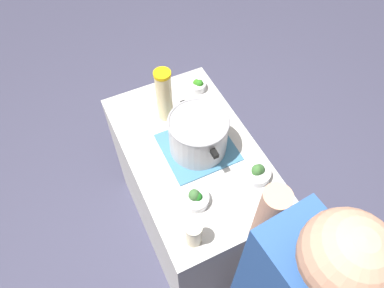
{
  "coord_description": "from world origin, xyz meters",
  "views": [
    {
      "loc": [
        0.9,
        -0.43,
        2.33
      ],
      "look_at": [
        0.0,
        0.0,
        0.95
      ],
      "focal_mm": 33.16,
      "sensor_mm": 36.0,
      "label": 1
    }
  ],
  "objects_px": {
    "lemonade_pitcher": "(164,95)",
    "cooking_pot": "(198,134)",
    "broccoli_bowl_front": "(197,85)",
    "mason_jar": "(194,234)",
    "broccoli_bowl_back": "(195,198)",
    "broccoli_bowl_center": "(257,173)"
  },
  "relations": [
    {
      "from": "lemonade_pitcher",
      "to": "cooking_pot",
      "type": "bearing_deg",
      "value": 13.09
    },
    {
      "from": "cooking_pot",
      "to": "broccoli_bowl_front",
      "type": "height_order",
      "value": "cooking_pot"
    },
    {
      "from": "mason_jar",
      "to": "broccoli_bowl_back",
      "type": "xyz_separation_m",
      "value": [
        -0.16,
        0.08,
        -0.04
      ]
    },
    {
      "from": "mason_jar",
      "to": "broccoli_bowl_center",
      "type": "height_order",
      "value": "mason_jar"
    },
    {
      "from": "broccoli_bowl_center",
      "to": "lemonade_pitcher",
      "type": "bearing_deg",
      "value": -155.87
    },
    {
      "from": "cooking_pot",
      "to": "broccoli_bowl_back",
      "type": "bearing_deg",
      "value": -28.7
    },
    {
      "from": "mason_jar",
      "to": "lemonade_pitcher",
      "type": "bearing_deg",
      "value": 166.45
    },
    {
      "from": "broccoli_bowl_front",
      "to": "mason_jar",
      "type": "bearing_deg",
      "value": -27.07
    },
    {
      "from": "lemonade_pitcher",
      "to": "broccoli_bowl_center",
      "type": "height_order",
      "value": "lemonade_pitcher"
    },
    {
      "from": "lemonade_pitcher",
      "to": "broccoli_bowl_back",
      "type": "xyz_separation_m",
      "value": [
        0.52,
        -0.08,
        -0.12
      ]
    },
    {
      "from": "mason_jar",
      "to": "broccoli_bowl_back",
      "type": "bearing_deg",
      "value": 151.93
    },
    {
      "from": "mason_jar",
      "to": "broccoli_bowl_front",
      "type": "distance_m",
      "value": 0.88
    },
    {
      "from": "broccoli_bowl_back",
      "to": "cooking_pot",
      "type": "bearing_deg",
      "value": 151.3
    },
    {
      "from": "cooking_pot",
      "to": "broccoli_bowl_back",
      "type": "height_order",
      "value": "cooking_pot"
    },
    {
      "from": "broccoli_bowl_center",
      "to": "broccoli_bowl_front",
      "type": "bearing_deg",
      "value": 179.78
    },
    {
      "from": "broccoli_bowl_front",
      "to": "broccoli_bowl_center",
      "type": "height_order",
      "value": "broccoli_bowl_center"
    },
    {
      "from": "broccoli_bowl_back",
      "to": "mason_jar",
      "type": "bearing_deg",
      "value": -28.07
    },
    {
      "from": "cooking_pot",
      "to": "broccoli_bowl_back",
      "type": "distance_m",
      "value": 0.3
    },
    {
      "from": "broccoli_bowl_back",
      "to": "broccoli_bowl_front",
      "type": "bearing_deg",
      "value": 153.18
    },
    {
      "from": "broccoli_bowl_front",
      "to": "cooking_pot",
      "type": "bearing_deg",
      "value": -25.48
    },
    {
      "from": "broccoli_bowl_center",
      "to": "broccoli_bowl_back",
      "type": "relative_size",
      "value": 1.08
    },
    {
      "from": "broccoli_bowl_back",
      "to": "lemonade_pitcher",
      "type": "bearing_deg",
      "value": 171.33
    }
  ]
}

